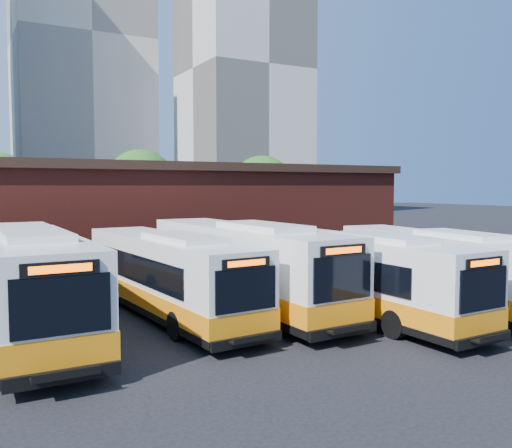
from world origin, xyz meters
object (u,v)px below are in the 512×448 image
bus_farwest (29,285)px  bus_east (437,270)px  bus_mideast (356,277)px  bus_midwest (243,268)px  transit_worker (441,306)px  bus_west (168,278)px

bus_farwest → bus_east: bus_farwest is taller
bus_mideast → bus_east: bearing=-3.8°
bus_midwest → transit_worker: size_ratio=6.69×
bus_west → bus_east: (10.76, -3.45, -0.03)m
bus_midwest → bus_mideast: size_ratio=1.10×
bus_mideast → bus_east: bus_mideast is taller
bus_farwest → bus_mideast: 11.92m
bus_east → bus_midwest: bearing=162.5°
bus_west → bus_midwest: (3.25, -0.05, 0.14)m
bus_midwest → transit_worker: 8.00m
bus_farwest → bus_mideast: bearing=-16.6°
bus_farwest → bus_mideast: size_ratio=1.11×
bus_farwest → bus_midwest: size_ratio=1.01×
bus_farwest → transit_worker: 13.99m
bus_midwest → bus_east: bus_midwest is taller
bus_farwest → bus_east: bearing=-13.0°
bus_midwest → bus_east: (7.51, -3.40, -0.17)m
bus_midwest → bus_mideast: bus_midwest is taller
bus_mideast → bus_east: 4.26m
transit_worker → bus_east: bearing=-52.4°
bus_east → transit_worker: 5.09m
bus_east → bus_farwest: bearing=174.5°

